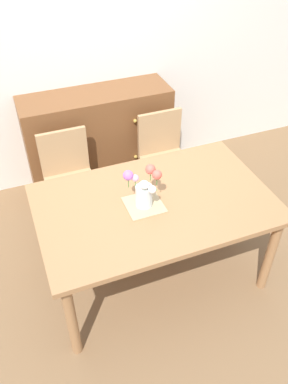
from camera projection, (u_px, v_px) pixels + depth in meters
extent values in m
plane|color=brown|center=(153.00, 271.00, 3.27)|extent=(12.00, 12.00, 0.00)
cube|color=silver|center=(88.00, 38.00, 3.52)|extent=(7.00, 0.10, 2.80)
cube|color=#9E7047|center=(155.00, 204.00, 2.79)|extent=(1.66, 1.05, 0.04)
cylinder|color=#9E7047|center=(72.00, 320.00, 2.51)|extent=(0.07, 0.07, 0.73)
cylinder|color=#9E7047|center=(270.00, 255.00, 2.93)|extent=(0.07, 0.07, 0.73)
cylinder|color=#9E7047|center=(46.00, 228.00, 3.14)|extent=(0.07, 0.07, 0.73)
cylinder|color=#9E7047|center=(212.00, 185.00, 3.56)|extent=(0.07, 0.07, 0.73)
cube|color=tan|center=(72.00, 185.00, 3.41)|extent=(0.42, 0.42, 0.04)
cylinder|color=tan|center=(100.00, 214.00, 3.48)|extent=(0.04, 0.04, 0.44)
cylinder|color=tan|center=(59.00, 224.00, 3.38)|extent=(0.04, 0.04, 0.44)
cylinder|color=tan|center=(89.00, 189.00, 3.74)|extent=(0.04, 0.04, 0.44)
cylinder|color=tan|center=(51.00, 198.00, 3.64)|extent=(0.04, 0.04, 0.44)
cube|color=tan|center=(64.00, 152.00, 3.40)|extent=(0.42, 0.04, 0.42)
cube|color=tan|center=(167.00, 163.00, 3.66)|extent=(0.42, 0.42, 0.04)
cylinder|color=tan|center=(191.00, 190.00, 3.74)|extent=(0.04, 0.04, 0.44)
cylinder|color=tan|center=(156.00, 199.00, 3.64)|extent=(0.04, 0.04, 0.44)
cylinder|color=tan|center=(175.00, 169.00, 3.99)|extent=(0.04, 0.04, 0.44)
cylinder|color=tan|center=(142.00, 177.00, 3.89)|extent=(0.04, 0.04, 0.44)
cube|color=tan|center=(159.00, 132.00, 3.65)|extent=(0.42, 0.04, 0.42)
cube|color=brown|center=(99.00, 140.00, 3.89)|extent=(1.40, 0.44, 1.00)
sphere|color=#B7933D|center=(71.00, 133.00, 3.46)|extent=(0.04, 0.04, 0.04)
sphere|color=#B7933D|center=(135.00, 121.00, 3.62)|extent=(0.04, 0.04, 0.04)
sphere|color=#B7933D|center=(76.00, 170.00, 3.71)|extent=(0.04, 0.04, 0.04)
sphere|color=#B7933D|center=(136.00, 157.00, 3.88)|extent=(0.04, 0.04, 0.04)
cube|color=tan|center=(144.00, 205.00, 2.74)|extent=(0.25, 0.25, 0.01)
cylinder|color=silver|center=(144.00, 196.00, 2.69)|extent=(0.12, 0.12, 0.16)
sphere|color=#E55B4C|center=(150.00, 169.00, 2.65)|extent=(0.07, 0.07, 0.07)
cylinder|color=#478438|center=(150.00, 175.00, 2.68)|extent=(0.01, 0.01, 0.09)
sphere|color=white|center=(152.00, 189.00, 2.58)|extent=(0.06, 0.06, 0.06)
cylinder|color=#478438|center=(152.00, 191.00, 2.59)|extent=(0.01, 0.01, 0.03)
sphere|color=white|center=(144.00, 185.00, 2.59)|extent=(0.06, 0.06, 0.06)
cylinder|color=#478438|center=(144.00, 188.00, 2.60)|extent=(0.01, 0.01, 0.05)
sphere|color=#EA9EBC|center=(135.00, 178.00, 2.61)|extent=(0.05, 0.05, 0.05)
cylinder|color=#478438|center=(135.00, 182.00, 2.63)|extent=(0.01, 0.01, 0.07)
sphere|color=#E55B4C|center=(157.00, 175.00, 2.62)|extent=(0.07, 0.07, 0.07)
cylinder|color=#478438|center=(157.00, 180.00, 2.64)|extent=(0.01, 0.01, 0.09)
sphere|color=#B266C6|center=(128.00, 175.00, 2.59)|extent=(0.07, 0.07, 0.07)
cylinder|color=#478438|center=(128.00, 181.00, 2.62)|extent=(0.01, 0.01, 0.10)
ellipsoid|color=#478438|center=(152.00, 188.00, 2.61)|extent=(0.07, 0.07, 0.02)
ellipsoid|color=#478438|center=(153.00, 189.00, 2.59)|extent=(0.06, 0.07, 0.02)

